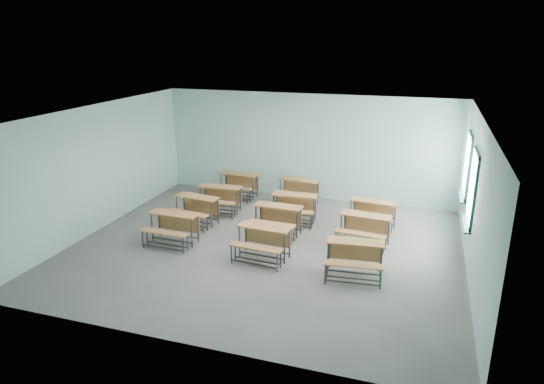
{
  "coord_description": "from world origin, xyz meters",
  "views": [
    {
      "loc": [
        3.41,
        -10.03,
        4.84
      ],
      "look_at": [
        -0.22,
        1.2,
        1.0
      ],
      "focal_mm": 32.0,
      "sensor_mm": 36.0,
      "label": 1
    }
  ],
  "objects": [
    {
      "name": "room",
      "position": [
        0.08,
        0.03,
        1.6
      ],
      "size": [
        9.04,
        8.04,
        3.24
      ],
      "color": "slate",
      "rests_on": "ground"
    },
    {
      "name": "desk_unit_r0c0",
      "position": [
        -2.22,
        -0.45,
        0.5
      ],
      "size": [
        1.23,
        0.85,
        0.75
      ],
      "rotation": [
        0.0,
        0.0,
        -0.04
      ],
      "color": "#A86F3C",
      "rests_on": "ground"
    },
    {
      "name": "desk_unit_r0c1",
      "position": [
        0.13,
        -0.6,
        0.5
      ],
      "size": [
        1.26,
        0.9,
        0.75
      ],
      "rotation": [
        0.0,
        0.0,
        -0.08
      ],
      "color": "#A86F3C",
      "rests_on": "ground"
    },
    {
      "name": "desk_unit_r0c2",
      "position": [
        2.22,
        -0.78,
        0.5
      ],
      "size": [
        1.27,
        0.92,
        0.75
      ],
      "rotation": [
        0.0,
        0.0,
        0.1
      ],
      "color": "#A86F3C",
      "rests_on": "ground"
    },
    {
      "name": "desk_unit_r1c0",
      "position": [
        -2.27,
        0.87,
        0.5
      ],
      "size": [
        1.3,
        0.96,
        0.75
      ],
      "rotation": [
        0.0,
        0.0,
        -0.14
      ],
      "color": "#A86F3C",
      "rests_on": "ground"
    },
    {
      "name": "desk_unit_r1c1",
      "position": [
        0.02,
        0.84,
        0.5
      ],
      "size": [
        1.23,
        0.86,
        0.75
      ],
      "rotation": [
        0.0,
        0.0,
        -0.04
      ],
      "color": "#A86F3C",
      "rests_on": "ground"
    },
    {
      "name": "desk_unit_r1c2",
      "position": [
        2.2,
        0.87,
        0.5
      ],
      "size": [
        1.28,
        0.93,
        0.75
      ],
      "rotation": [
        0.0,
        0.0,
        -0.11
      ],
      "color": "#A86F3C",
      "rests_on": "ground"
    },
    {
      "name": "desk_unit_r2c0",
      "position": [
        -2.03,
        1.89,
        0.5
      ],
      "size": [
        1.24,
        0.86,
        0.75
      ],
      "rotation": [
        0.0,
        0.0,
        0.05
      ],
      "color": "#A86F3C",
      "rests_on": "ground"
    },
    {
      "name": "desk_unit_r2c1",
      "position": [
        0.19,
        1.83,
        0.5
      ],
      "size": [
        1.24,
        0.87,
        0.75
      ],
      "rotation": [
        0.0,
        0.0,
        0.06
      ],
      "color": "#A86F3C",
      "rests_on": "ground"
    },
    {
      "name": "desk_unit_r2c2",
      "position": [
        2.25,
        1.96,
        0.5
      ],
      "size": [
        1.29,
        0.94,
        0.75
      ],
      "rotation": [
        0.0,
        0.0,
        -0.12
      ],
      "color": "#A86F3C",
      "rests_on": "ground"
    },
    {
      "name": "desk_unit_r3c0",
      "position": [
        -2.02,
        3.29,
        0.5
      ],
      "size": [
        1.26,
        0.9,
        0.75
      ],
      "rotation": [
        0.0,
        0.0,
        -0.08
      ],
      "color": "#A86F3C",
      "rests_on": "ground"
    },
    {
      "name": "desk_unit_r3c1",
      "position": [
        -0.08,
        3.26,
        0.5
      ],
      "size": [
        1.29,
        0.95,
        0.75
      ],
      "rotation": [
        0.0,
        0.0,
        -0.12
      ],
      "color": "#A86F3C",
      "rests_on": "ground"
    }
  ]
}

